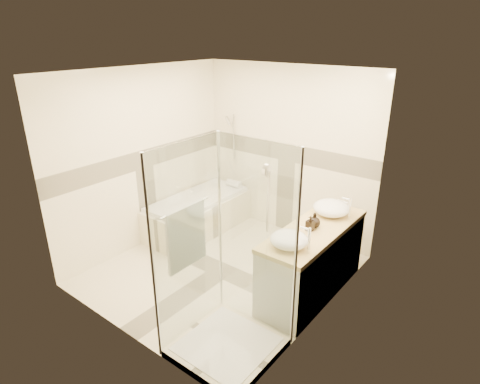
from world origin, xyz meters
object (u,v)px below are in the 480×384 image
Objects in this scene: bathtub at (198,212)px; vessel_sink_near at (331,208)px; vessel_sink_far at (289,240)px; amenity_bottle_b at (314,220)px; vanity at (312,261)px; shower_enclosure at (222,299)px; amenity_bottle_a at (310,223)px.

vessel_sink_near reaches higher than bathtub.
amenity_bottle_b reaches higher than vessel_sink_far.
amenity_bottle_b is at bearing -8.90° from bathtub.
vanity is 9.29× the size of amenity_bottle_b.
shower_enclosure is 0.90m from vessel_sink_far.
vanity is 3.73× the size of vessel_sink_near.
amenity_bottle_a is at bearing -90.00° from amenity_bottle_b.
amenity_bottle_a is 0.10m from amenity_bottle_b.
shower_enclosure is (1.86, -1.62, 0.20)m from bathtub.
amenity_bottle_b reaches higher than bathtub.
bathtub is 2.25m from amenity_bottle_b.
amenity_bottle_a and amenity_bottle_b have the same top height.
amenity_bottle_b is (0.00, -0.43, 0.00)m from vessel_sink_near.
shower_enclosure reaches higher than vanity.
amenity_bottle_a is (0.00, -0.52, -0.00)m from vessel_sink_near.
vanity is at bearing 76.17° from amenity_bottle_a.
bathtub is 2.22m from vessel_sink_near.
shower_enclosure is (-0.29, -1.27, 0.08)m from vanity.
shower_enclosure is at bearing -41.10° from bathtub.
amenity_bottle_a is 0.99× the size of amenity_bottle_b.
amenity_bottle_a is at bearing 90.00° from vessel_sink_far.
vanity is 1.31m from shower_enclosure.
vessel_sink_near is 2.49× the size of amenity_bottle_b.
shower_enclosure is 4.69× the size of vessel_sink_near.
shower_enclosure is 1.29m from amenity_bottle_a.
vessel_sink_near and amenity_bottle_a have the same top height.
shower_enclosure reaches higher than vessel_sink_near.
bathtub is 0.83× the size of shower_enclosure.
bathtub is 9.75× the size of amenity_bottle_b.
vessel_sink_near is at bearing 2.46° from bathtub.
vanity is 0.52m from amenity_bottle_a.
bathtub is 4.33× the size of vessel_sink_far.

